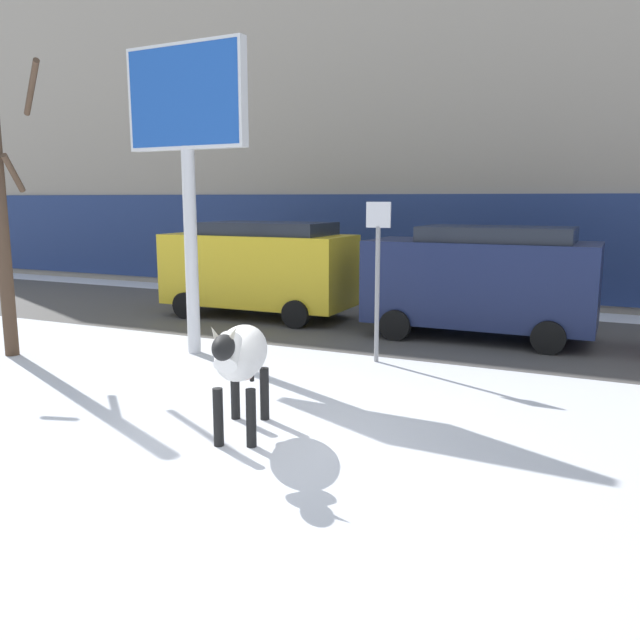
# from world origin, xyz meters

# --- Properties ---
(ground_plane) EXTENTS (120.00, 120.00, 0.00)m
(ground_plane) POSITION_xyz_m (0.00, 0.00, 0.00)
(ground_plane) COLOR white
(road_strip) EXTENTS (60.00, 5.60, 0.01)m
(road_strip) POSITION_xyz_m (0.00, 7.64, 0.00)
(road_strip) COLOR #514F4C
(road_strip) RESTS_ON ground
(building_facade) EXTENTS (44.00, 6.10, 13.00)m
(building_facade) POSITION_xyz_m (0.00, 14.80, 6.48)
(building_facade) COLOR #A39989
(building_facade) RESTS_ON ground
(cow_holstein) EXTENTS (1.07, 1.91, 1.54)m
(cow_holstein) POSITION_xyz_m (-0.22, 0.30, 1.00)
(cow_holstein) COLOR silver
(cow_holstein) RESTS_ON ground
(billboard) EXTENTS (2.53, 0.33, 5.56)m
(billboard) POSITION_xyz_m (-3.37, 3.65, 4.31)
(billboard) COLOR silver
(billboard) RESTS_ON ground
(car_yellow_van) EXTENTS (4.63, 2.18, 2.32)m
(car_yellow_van) POSITION_xyz_m (-4.23, 7.53, 1.24)
(car_yellow_van) COLOR gold
(car_yellow_van) RESTS_ON ground
(car_navy_van) EXTENTS (4.63, 2.18, 2.32)m
(car_navy_van) POSITION_xyz_m (1.21, 7.32, 1.24)
(car_navy_van) COLOR #19234C
(car_navy_van) RESTS_ON ground
(pedestrian_near_billboard) EXTENTS (0.36, 0.24, 1.73)m
(pedestrian_near_billboard) POSITION_xyz_m (-7.29, 11.02, 0.88)
(pedestrian_near_billboard) COLOR #282833
(pedestrian_near_billboard) RESTS_ON ground
(bare_tree_left_lot) EXTENTS (1.84, 1.85, 5.23)m
(bare_tree_left_lot) POSITION_xyz_m (-6.32, 2.04, 2.79)
(bare_tree_left_lot) COLOR #4C3828
(bare_tree_left_lot) RESTS_ON ground
(street_sign) EXTENTS (0.44, 0.08, 2.82)m
(street_sign) POSITION_xyz_m (-0.01, 4.48, 1.67)
(street_sign) COLOR gray
(street_sign) RESTS_ON ground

